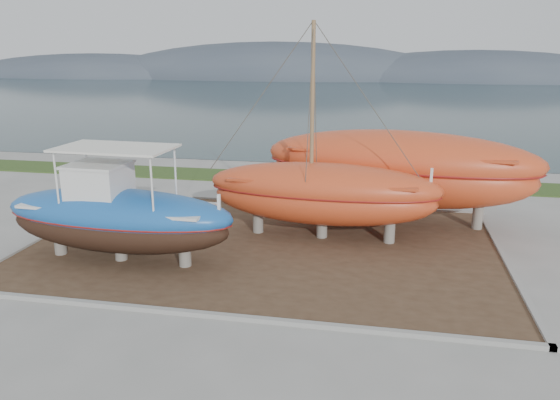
% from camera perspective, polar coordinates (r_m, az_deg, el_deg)
% --- Properties ---
extents(ground, '(140.00, 140.00, 0.00)m').
position_cam_1_polar(ground, '(18.17, -4.56, -9.15)').
color(ground, gray).
rests_on(ground, ground).
extents(dirt_patch, '(18.00, 12.00, 0.06)m').
position_cam_1_polar(dirt_patch, '(21.74, -1.74, -4.75)').
color(dirt_patch, '#422D1E').
rests_on(dirt_patch, ground).
extents(curb_frame, '(18.60, 12.60, 0.15)m').
position_cam_1_polar(curb_frame, '(21.72, -1.74, -4.64)').
color(curb_frame, gray).
rests_on(curb_frame, ground).
extents(grass_strip, '(44.00, 3.00, 0.08)m').
position_cam_1_polar(grass_strip, '(32.57, 2.74, 2.22)').
color(grass_strip, '#284219').
rests_on(grass_strip, ground).
extents(sea, '(260.00, 100.00, 0.04)m').
position_cam_1_polar(sea, '(86.31, 8.16, 10.48)').
color(sea, '#1A3034').
rests_on(sea, ground).
extents(mountain_ridge, '(200.00, 36.00, 20.00)m').
position_cam_1_polar(mountain_ridge, '(141.13, 9.45, 12.39)').
color(mountain_ridge, '#333D49').
rests_on(mountain_ridge, ground).
extents(blue_caique, '(8.86, 3.09, 4.21)m').
position_cam_1_polar(blue_caique, '(20.42, -16.66, -0.47)').
color(blue_caique, '#1B59AA').
rests_on(blue_caique, dirt_patch).
extents(white_dinghy, '(4.62, 2.38, 1.32)m').
position_cam_1_polar(white_dinghy, '(25.23, -18.26, -0.98)').
color(white_dinghy, silver).
rests_on(white_dinghy, dirt_patch).
extents(orange_sailboat, '(9.56, 3.17, 8.53)m').
position_cam_1_polar(orange_sailboat, '(21.58, 4.62, 6.87)').
color(orange_sailboat, '#C0411D').
rests_on(orange_sailboat, dirt_patch).
extents(orange_bare_hull, '(12.47, 5.37, 3.96)m').
position_cam_1_polar(orange_bare_hull, '(24.73, 12.19, 2.29)').
color(orange_bare_hull, '#C0411D').
rests_on(orange_bare_hull, dirt_patch).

